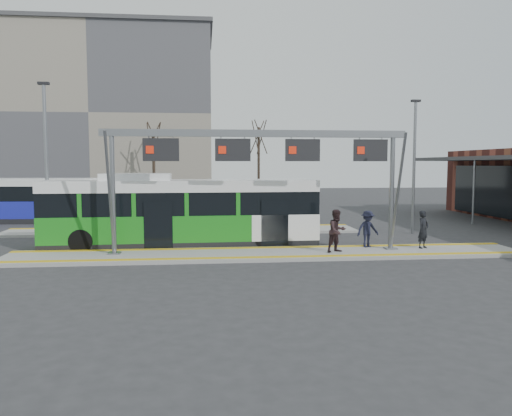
% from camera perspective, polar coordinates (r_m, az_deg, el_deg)
% --- Properties ---
extents(ground, '(120.00, 120.00, 0.00)m').
position_cam_1_polar(ground, '(21.42, 1.45, -5.46)').
color(ground, '#2D2D30').
rests_on(ground, ground).
extents(platform_main, '(22.00, 3.00, 0.15)m').
position_cam_1_polar(platform_main, '(21.41, 1.46, -5.26)').
color(platform_main, gray).
rests_on(platform_main, ground).
extents(platform_second, '(20.00, 3.00, 0.15)m').
position_cam_1_polar(platform_second, '(29.17, -8.40, -2.57)').
color(platform_second, gray).
rests_on(platform_second, ground).
extents(tactile_main, '(22.00, 2.65, 0.02)m').
position_cam_1_polar(tactile_main, '(21.39, 1.46, -5.04)').
color(tactile_main, gold).
rests_on(tactile_main, platform_main).
extents(tactile_second, '(20.00, 0.35, 0.02)m').
position_cam_1_polar(tactile_second, '(30.30, -8.31, -2.12)').
color(tactile_second, gold).
rests_on(tactile_second, platform_second).
extents(gantry, '(13.00, 1.68, 5.20)m').
position_cam_1_polar(gantry, '(21.28, 0.46, 6.11)').
color(gantry, slate).
rests_on(gantry, platform_main).
extents(apartment_block, '(24.50, 12.50, 18.40)m').
position_cam_1_polar(apartment_block, '(58.25, -17.32, 10.02)').
color(apartment_block, gray).
rests_on(apartment_block, ground).
extents(hero_bus, '(12.71, 3.04, 3.47)m').
position_cam_1_polar(hero_bus, '(23.86, -8.49, -0.58)').
color(hero_bus, black).
rests_on(hero_bus, ground).
extents(bg_bus_green, '(11.28, 3.09, 2.79)m').
position_cam_1_polar(bg_bus_green, '(32.73, -10.60, 0.51)').
color(bg_bus_green, black).
rests_on(bg_bus_green, ground).
extents(bg_bus_blue, '(11.45, 3.11, 2.96)m').
position_cam_1_polar(bg_bus_blue, '(36.44, -22.49, 0.80)').
color(bg_bus_blue, black).
rests_on(bg_bus_blue, ground).
extents(passenger_a, '(0.73, 0.67, 1.68)m').
position_cam_1_polar(passenger_a, '(23.52, 18.58, -2.34)').
color(passenger_a, black).
rests_on(passenger_a, platform_main).
extents(passenger_b, '(1.10, 1.01, 1.83)m').
position_cam_1_polar(passenger_b, '(21.56, 9.25, -2.60)').
color(passenger_b, black).
rests_on(passenger_b, platform_main).
extents(passenger_c, '(1.19, 0.85, 1.66)m').
position_cam_1_polar(passenger_c, '(23.12, 12.64, -2.35)').
color(passenger_c, black).
rests_on(passenger_c, platform_main).
extents(tree_left, '(1.40, 1.40, 8.12)m').
position_cam_1_polar(tree_left, '(48.62, -11.65, 7.58)').
color(tree_left, '#382B21').
rests_on(tree_left, ground).
extents(tree_mid, '(1.40, 1.40, 8.95)m').
position_cam_1_polar(tree_mid, '(54.39, 0.31, 8.05)').
color(tree_mid, '#382B21').
rests_on(tree_mid, ground).
extents(tree_far, '(1.40, 1.40, 7.78)m').
position_cam_1_polar(tree_far, '(55.97, -22.44, 6.69)').
color(tree_far, '#382B21').
rests_on(tree_far, ground).
extents(lamp_west, '(0.50, 0.25, 7.70)m').
position_cam_1_polar(lamp_west, '(25.51, -22.85, 5.07)').
color(lamp_west, slate).
rests_on(lamp_west, ground).
extents(lamp_east, '(0.50, 0.25, 7.44)m').
position_cam_1_polar(lamp_east, '(29.19, 17.62, 4.91)').
color(lamp_east, slate).
rests_on(lamp_east, ground).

